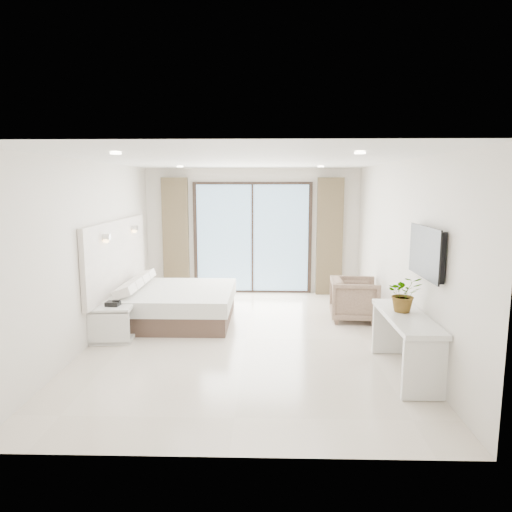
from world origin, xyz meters
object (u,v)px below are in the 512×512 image
Objects in this scene: bed at (174,304)px; armchair at (354,297)px; nightstand at (113,324)px; console_desk at (406,331)px.

bed is 2.48× the size of armchair.
console_desk reaches higher than nightstand.
armchair is at bearing 12.49° from nightstand.
bed is 3.18× the size of nightstand.
nightstand is 0.78× the size of armchair.
nightstand is 4.05m from armchair.
console_desk reaches higher than bed.
nightstand is (-0.71, -1.07, -0.02)m from bed.
bed is at bearing 51.91° from nightstand.
bed is 3.16m from armchair.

